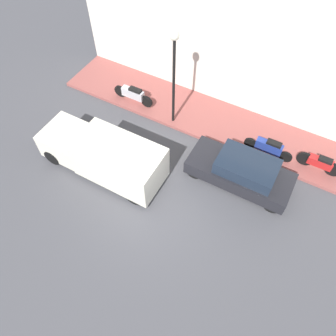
# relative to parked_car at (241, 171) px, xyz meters

# --- Properties ---
(ground_plane) EXTENTS (60.00, 60.00, 0.00)m
(ground_plane) POSITION_rel_parked_car_xyz_m (-2.58, 2.64, -0.64)
(ground_plane) COLOR #47474C
(sidewalk) EXTENTS (2.68, 14.67, 0.16)m
(sidewalk) POSITION_rel_parked_car_xyz_m (2.56, 2.64, -0.56)
(sidewalk) COLOR #934C47
(sidewalk) RESTS_ON ground_plane
(building_facade) EXTENTS (0.30, 14.67, 6.54)m
(building_facade) POSITION_rel_parked_car_xyz_m (4.05, 2.64, 2.63)
(building_facade) COLOR silver
(building_facade) RESTS_ON ground_plane
(parked_car) EXTENTS (1.68, 4.18, 1.34)m
(parked_car) POSITION_rel_parked_car_xyz_m (0.00, 0.00, 0.00)
(parked_car) COLOR black
(parked_car) RESTS_ON ground_plane
(delivery_van) EXTENTS (1.85, 5.27, 1.81)m
(delivery_van) POSITION_rel_parked_car_xyz_m (-2.14, 5.11, 0.29)
(delivery_van) COLOR silver
(delivery_van) RESTS_ON ground_plane
(motorcycle_blue) EXTENTS (0.30, 2.10, 0.83)m
(motorcycle_blue) POSITION_rel_parked_car_xyz_m (1.75, -0.56, -0.04)
(motorcycle_blue) COLOR navy
(motorcycle_blue) RESTS_ON sidewalk
(scooter_silver) EXTENTS (0.30, 2.12, 0.83)m
(scooter_silver) POSITION_rel_parked_car_xyz_m (1.77, 6.22, -0.03)
(scooter_silver) COLOR #B7B7BF
(scooter_silver) RESTS_ON sidewalk
(motorcycle_red) EXTENTS (0.30, 1.83, 0.77)m
(motorcycle_red) POSITION_rel_parked_car_xyz_m (1.97, -2.64, -0.05)
(motorcycle_red) COLOR #B21E1E
(motorcycle_red) RESTS_ON sidewalk
(streetlamp) EXTENTS (0.35, 0.35, 4.49)m
(streetlamp) POSITION_rel_parked_car_xyz_m (1.57, 3.93, 2.53)
(streetlamp) COLOR black
(streetlamp) RESTS_ON sidewalk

